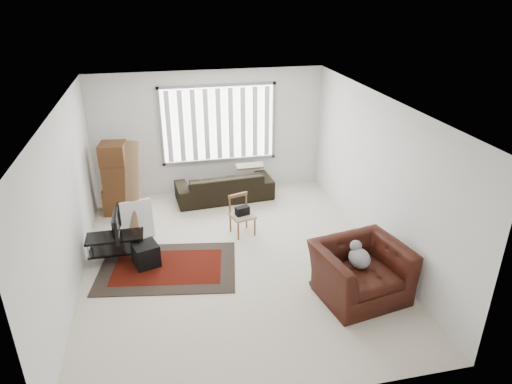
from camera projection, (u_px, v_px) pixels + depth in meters
room at (229, 153)px, 7.56m from camera, size 6.00×6.02×2.71m
persian_rug at (168, 267)px, 7.60m from camera, size 2.45×1.83×0.02m
tv_stand at (116, 242)px, 7.69m from camera, size 0.94×0.42×0.47m
tv at (113, 224)px, 7.55m from camera, size 0.10×0.76×0.44m
subwoofer at (146, 255)px, 7.58m from camera, size 0.49×0.49×0.39m
moving_boxes at (118, 181)px, 9.21m from camera, size 0.67×0.62×1.48m
white_flatpack at (137, 220)px, 8.38m from camera, size 0.60×0.32×0.73m
rolled_rug at (133, 189)px, 8.36m from camera, size 0.48×0.83×1.77m
sofa at (224, 182)px, 9.88m from camera, size 2.14×1.05×0.80m
side_chair at (242, 213)px, 8.49m from camera, size 0.50×0.50×0.76m
armchair at (361, 268)px, 6.76m from camera, size 1.46×1.32×0.95m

